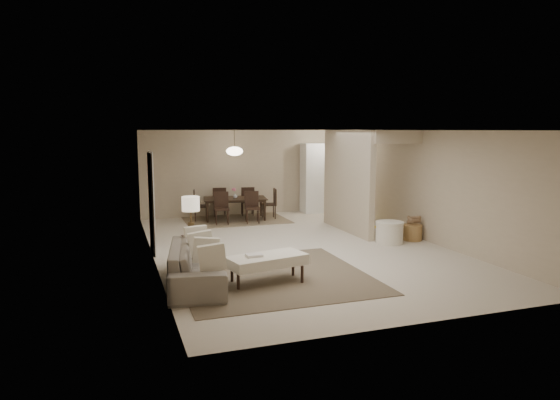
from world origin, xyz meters
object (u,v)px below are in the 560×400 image
object	(u,v)px
ottoman_bench	(267,261)
dining_table	(235,209)
sofa	(197,265)
round_pouf	(389,233)
wicker_basket	(413,232)
pantry_cabinet	(321,178)
side_table	(192,254)

from	to	relation	value
ottoman_bench	dining_table	bearing A→B (deg)	69.16
dining_table	sofa	bearing A→B (deg)	-100.71
ottoman_bench	round_pouf	distance (m)	3.93
wicker_basket	pantry_cabinet	bearing A→B (deg)	95.26
sofa	round_pouf	distance (m)	4.81
dining_table	pantry_cabinet	bearing A→B (deg)	18.45
pantry_cabinet	wicker_basket	distance (m)	4.45
wicker_basket	dining_table	size ratio (longest dim) A/B	0.24
ottoman_bench	sofa	bearing A→B (deg)	152.47
pantry_cabinet	dining_table	world-z (taller)	pantry_cabinet
ottoman_bench	round_pouf	size ratio (longest dim) A/B	2.25
ottoman_bench	side_table	bearing A→B (deg)	118.49
round_pouf	ottoman_bench	bearing A→B (deg)	-151.23
wicker_basket	ottoman_bench	bearing A→B (deg)	-154.24
sofa	wicker_basket	size ratio (longest dim) A/B	5.24
round_pouf	wicker_basket	xyz separation A→B (m)	(0.66, 0.09, -0.06)
ottoman_bench	dining_table	xyz separation A→B (m)	(0.89, 5.85, -0.07)
wicker_basket	dining_table	world-z (taller)	dining_table
side_table	sofa	bearing A→B (deg)	-93.13
wicker_basket	dining_table	xyz separation A→B (m)	(-3.22, 3.87, 0.13)
ottoman_bench	side_table	size ratio (longest dim) A/B	2.44
ottoman_bench	side_table	xyz separation A→B (m)	(-1.05, 1.21, -0.09)
round_pouf	pantry_cabinet	bearing A→B (deg)	86.67
pantry_cabinet	sofa	xyz separation A→B (m)	(-4.80, -6.02, -0.73)
sofa	side_table	distance (m)	0.92
pantry_cabinet	ottoman_bench	xyz separation A→B (m)	(-3.70, -6.32, -0.68)
side_table	wicker_basket	world-z (taller)	side_table
pantry_cabinet	dining_table	bearing A→B (deg)	-170.49
pantry_cabinet	side_table	world-z (taller)	pantry_cabinet
round_pouf	wicker_basket	distance (m)	0.67
pantry_cabinet	round_pouf	xyz separation A→B (m)	(-0.26, -4.43, -0.81)
sofa	side_table	world-z (taller)	sofa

